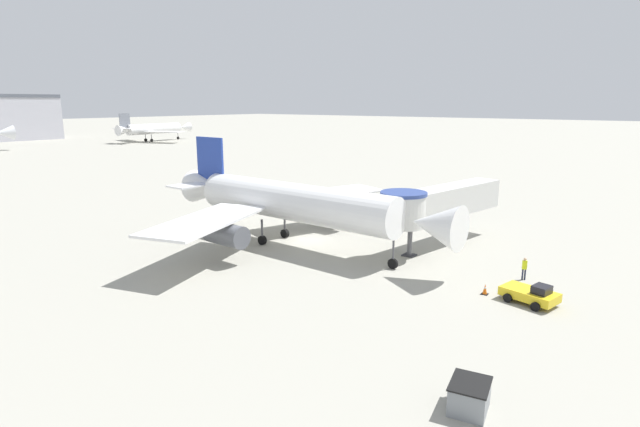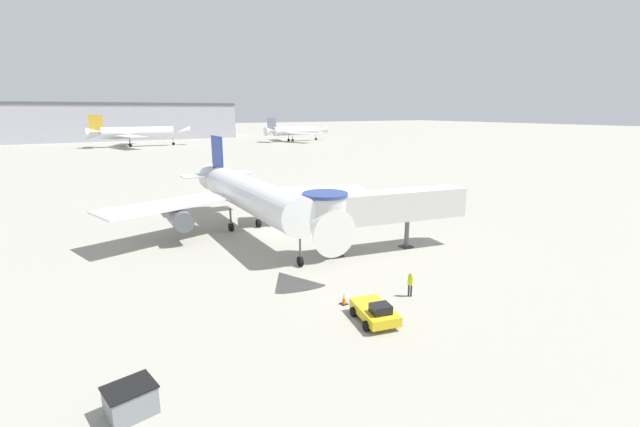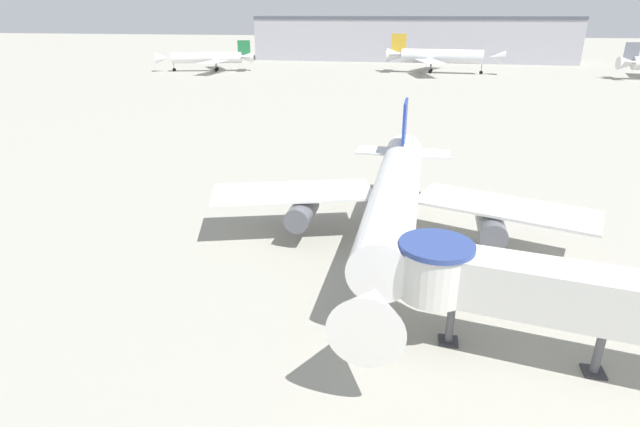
# 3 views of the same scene
# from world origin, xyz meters

# --- Properties ---
(ground_plane) EXTENTS (800.00, 800.00, 0.00)m
(ground_plane) POSITION_xyz_m (0.00, 0.00, 0.00)
(ground_plane) COLOR #9E9B8E
(main_airplane) EXTENTS (31.07, 31.94, 10.01)m
(main_airplane) POSITION_xyz_m (-2.33, 0.28, 4.23)
(main_airplane) COLOR white
(main_airplane) RESTS_ON ground_plane
(jet_bridge) EXTENTS (16.47, 5.78, 6.07)m
(jet_bridge) POSITION_xyz_m (5.39, -11.47, 4.39)
(jet_bridge) COLOR silver
(jet_bridge) RESTS_ON ground_plane
(traffic_cone_starboard_wing) EXTENTS (0.40, 0.40, 0.66)m
(traffic_cone_starboard_wing) POSITION_xyz_m (9.58, -0.94, 0.31)
(traffic_cone_starboard_wing) COLOR black
(traffic_cone_starboard_wing) RESTS_ON ground_plane
(background_jet_gold_tail) EXTENTS (36.02, 35.22, 11.63)m
(background_jet_gold_tail) POSITION_xyz_m (4.26, 131.00, 5.08)
(background_jet_gold_tail) COLOR silver
(background_jet_gold_tail) RESTS_ON ground_plane
(background_jet_green_tail) EXTENTS (30.77, 29.39, 9.51)m
(background_jet_green_tail) POSITION_xyz_m (-68.48, 122.29, 4.20)
(background_jet_green_tail) COLOR white
(background_jet_green_tail) RESTS_ON ground_plane
(terminal_building) EXTENTS (121.48, 21.67, 16.53)m
(terminal_building) POSITION_xyz_m (-5.99, 175.00, 8.28)
(terminal_building) COLOR #A8A8B2
(terminal_building) RESTS_ON ground_plane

